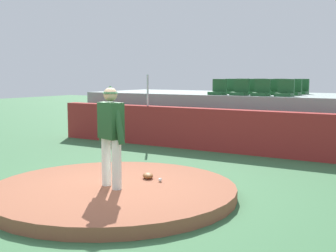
{
  "coord_description": "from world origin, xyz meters",
  "views": [
    {
      "loc": [
        4.96,
        -6.15,
        2.2
      ],
      "look_at": [
        0.0,
        1.9,
        1.11
      ],
      "focal_mm": 47.42,
      "sensor_mm": 36.0,
      "label": 1
    }
  ],
  "objects_px": {
    "baseball": "(160,180)",
    "stadium_chair_3": "(285,91)",
    "fielding_glove": "(148,176)",
    "stadium_chair_5": "(250,89)",
    "stadium_chair_6": "(271,90)",
    "pitcher": "(111,129)",
    "stadium_chair_1": "(240,90)",
    "stadium_chair_8": "(242,88)",
    "stadium_chair_7": "(293,90)",
    "stadium_chair_2": "(261,91)",
    "stadium_chair_11": "(301,89)",
    "stadium_chair_9": "(259,89)",
    "stadium_chair_10": "(280,89)",
    "stadium_chair_4": "(231,89)",
    "stadium_chair_0": "(218,90)"
  },
  "relations": [
    {
      "from": "pitcher",
      "to": "fielding_glove",
      "type": "bearing_deg",
      "value": 99.84
    },
    {
      "from": "pitcher",
      "to": "stadium_chair_0",
      "type": "xyz_separation_m",
      "value": [
        -1.13,
        6.81,
        0.47
      ]
    },
    {
      "from": "stadium_chair_1",
      "to": "stadium_chair_4",
      "type": "xyz_separation_m",
      "value": [
        -0.72,
        0.92,
        0.0
      ]
    },
    {
      "from": "stadium_chair_2",
      "to": "stadium_chair_6",
      "type": "distance_m",
      "value": 0.91
    },
    {
      "from": "fielding_glove",
      "to": "stadium_chair_7",
      "type": "bearing_deg",
      "value": 132.43
    },
    {
      "from": "stadium_chair_1",
      "to": "stadium_chair_3",
      "type": "xyz_separation_m",
      "value": [
        1.39,
        0.04,
        0.0
      ]
    },
    {
      "from": "stadium_chair_3",
      "to": "fielding_glove",
      "type": "bearing_deg",
      "value": 82.08
    },
    {
      "from": "stadium_chair_4",
      "to": "stadium_chair_5",
      "type": "xyz_separation_m",
      "value": [
        0.71,
        -0.03,
        0.0
      ]
    },
    {
      "from": "fielding_glove",
      "to": "stadium_chair_0",
      "type": "xyz_separation_m",
      "value": [
        -1.3,
        5.92,
        1.47
      ]
    },
    {
      "from": "pitcher",
      "to": "baseball",
      "type": "relative_size",
      "value": 24.41
    },
    {
      "from": "pitcher",
      "to": "stadium_chair_0",
      "type": "height_order",
      "value": "stadium_chair_0"
    },
    {
      "from": "stadium_chair_11",
      "to": "stadium_chair_2",
      "type": "bearing_deg",
      "value": 69.25
    },
    {
      "from": "stadium_chair_5",
      "to": "pitcher",
      "type": "bearing_deg",
      "value": 92.97
    },
    {
      "from": "stadium_chair_11",
      "to": "stadium_chair_0",
      "type": "bearing_deg",
      "value": 40.57
    },
    {
      "from": "stadium_chair_5",
      "to": "stadium_chair_7",
      "type": "distance_m",
      "value": 1.39
    },
    {
      "from": "baseball",
      "to": "stadium_chair_3",
      "type": "relative_size",
      "value": 0.15
    },
    {
      "from": "stadium_chair_2",
      "to": "stadium_chair_11",
      "type": "xyz_separation_m",
      "value": [
        0.68,
        1.81,
        0.0
      ]
    },
    {
      "from": "fielding_glove",
      "to": "stadium_chair_11",
      "type": "relative_size",
      "value": 0.6
    },
    {
      "from": "fielding_glove",
      "to": "stadium_chair_9",
      "type": "height_order",
      "value": "stadium_chair_9"
    },
    {
      "from": "stadium_chair_4",
      "to": "stadium_chair_10",
      "type": "height_order",
      "value": "same"
    },
    {
      "from": "pitcher",
      "to": "stadium_chair_2",
      "type": "distance_m",
      "value": 6.84
    },
    {
      "from": "stadium_chair_3",
      "to": "stadium_chair_7",
      "type": "height_order",
      "value": "same"
    },
    {
      "from": "fielding_glove",
      "to": "stadium_chair_5",
      "type": "relative_size",
      "value": 0.6
    },
    {
      "from": "pitcher",
      "to": "stadium_chair_0",
      "type": "distance_m",
      "value": 6.92
    },
    {
      "from": "stadium_chair_1",
      "to": "stadium_chair_8",
      "type": "relative_size",
      "value": 1.0
    },
    {
      "from": "stadium_chair_11",
      "to": "baseball",
      "type": "bearing_deg",
      "value": 86.62
    },
    {
      "from": "pitcher",
      "to": "stadium_chair_3",
      "type": "xyz_separation_m",
      "value": [
        1.0,
        6.85,
        0.47
      ]
    },
    {
      "from": "fielding_glove",
      "to": "stadium_chair_7",
      "type": "distance_m",
      "value": 7.02
    },
    {
      "from": "stadium_chair_6",
      "to": "pitcher",
      "type": "bearing_deg",
      "value": 87.96
    },
    {
      "from": "stadium_chair_11",
      "to": "stadium_chair_5",
      "type": "bearing_deg",
      "value": 33.64
    },
    {
      "from": "stadium_chair_2",
      "to": "stadium_chair_7",
      "type": "bearing_deg",
      "value": -127.56
    },
    {
      "from": "fielding_glove",
      "to": "stadium_chair_4",
      "type": "relative_size",
      "value": 0.6
    },
    {
      "from": "stadium_chair_5",
      "to": "stadium_chair_10",
      "type": "xyz_separation_m",
      "value": [
        0.67,
        0.93,
        0.0
      ]
    },
    {
      "from": "stadium_chair_0",
      "to": "stadium_chair_8",
      "type": "xyz_separation_m",
      "value": [
        0.05,
        1.83,
        0.0
      ]
    },
    {
      "from": "stadium_chair_4",
      "to": "stadium_chair_5",
      "type": "height_order",
      "value": "same"
    },
    {
      "from": "stadium_chair_2",
      "to": "stadium_chair_7",
      "type": "height_order",
      "value": "same"
    },
    {
      "from": "stadium_chair_6",
      "to": "stadium_chair_7",
      "type": "relative_size",
      "value": 1.0
    },
    {
      "from": "stadium_chair_0",
      "to": "stadium_chair_6",
      "type": "relative_size",
      "value": 1.0
    },
    {
      "from": "stadium_chair_10",
      "to": "stadium_chair_8",
      "type": "bearing_deg",
      "value": -0.63
    },
    {
      "from": "baseball",
      "to": "stadium_chair_3",
      "type": "height_order",
      "value": "stadium_chair_3"
    },
    {
      "from": "stadium_chair_5",
      "to": "stadium_chair_9",
      "type": "xyz_separation_m",
      "value": [
        -0.03,
        0.92,
        0.0
      ]
    },
    {
      "from": "stadium_chair_5",
      "to": "stadium_chair_1",
      "type": "bearing_deg",
      "value": 90.59
    },
    {
      "from": "stadium_chair_5",
      "to": "stadium_chair_6",
      "type": "relative_size",
      "value": 1.0
    },
    {
      "from": "stadium_chair_7",
      "to": "stadium_chair_2",
      "type": "bearing_deg",
      "value": 52.44
    },
    {
      "from": "stadium_chair_0",
      "to": "stadium_chair_4",
      "type": "bearing_deg",
      "value": -91.29
    },
    {
      "from": "stadium_chair_4",
      "to": "baseball",
      "type": "bearing_deg",
      "value": 103.21
    },
    {
      "from": "stadium_chair_7",
      "to": "stadium_chair_0",
      "type": "bearing_deg",
      "value": 23.02
    },
    {
      "from": "stadium_chair_2",
      "to": "stadium_chair_5",
      "type": "distance_m",
      "value": 1.13
    },
    {
      "from": "pitcher",
      "to": "stadium_chair_5",
      "type": "relative_size",
      "value": 3.61
    },
    {
      "from": "stadium_chair_3",
      "to": "stadium_chair_1",
      "type": "bearing_deg",
      "value": 1.61
    }
  ]
}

